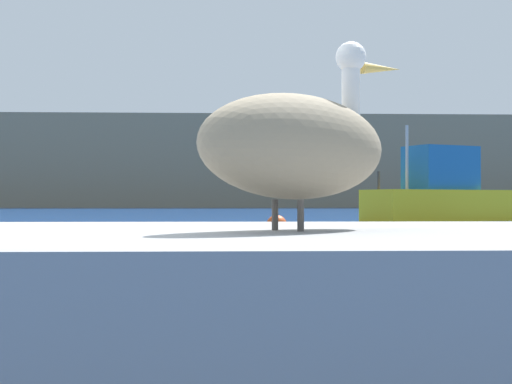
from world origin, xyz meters
The scene contains 6 objects.
ground_plane centered at (0.00, 0.00, 0.00)m, with size 260.00×260.00×0.00m, color navy.
hillside_backdrop centered at (0.00, 79.60, 4.86)m, with size 140.00×11.38×9.71m, color #7F755B.
pier_dock centered at (1.23, -0.73, 0.37)m, with size 3.43×2.71×0.74m, color gray.
pelican centered at (1.24, -0.73, 1.12)m, with size 1.17×1.04×0.90m.
fishing_boat_yellow centered at (10.11, 26.54, 1.05)m, with size 7.88×5.20×3.81m.
mooring_buoy centered at (2.20, 14.06, 0.25)m, with size 0.50×0.50×0.50m, color #E54C19.
Camera 1 is at (0.90, -4.15, 0.88)m, focal length 53.60 mm.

